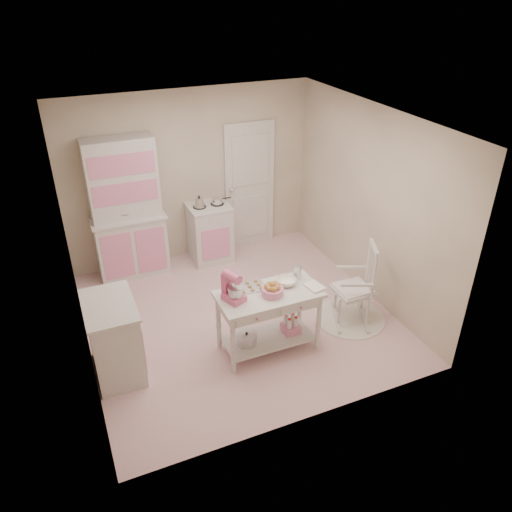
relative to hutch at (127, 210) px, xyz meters
The scene contains 14 objects.
room_shell 2.05m from the hutch, 58.14° to the right, with size 3.84×3.84×2.62m.
door 1.99m from the hutch, ahead, with size 0.82×0.05×2.04m, color silver.
hutch is the anchor object (origin of this frame).
stove 1.33m from the hutch, ahead, with size 0.62×0.57×0.92m, color silver.
base_cabinet 2.24m from the hutch, 106.03° to the right, with size 0.54×0.84×0.92m, color silver.
lace_rug 3.45m from the hutch, 43.97° to the right, with size 0.92×0.92×0.01m, color white.
rocking_chair 3.33m from the hutch, 43.97° to the right, with size 0.48×0.72×1.10m, color silver.
work_table 2.73m from the hutch, 64.68° to the right, with size 1.20×0.60×0.80m, color silver.
stand_mixer 2.48m from the hutch, 73.28° to the right, with size 0.20×0.28×0.34m, color #CF5784.
cookie_tray 2.43m from the hutch, 66.06° to the right, with size 0.34×0.24×0.02m, color silver.
bread_basket 2.71m from the hutch, 64.75° to the right, with size 0.25×0.25×0.09m, color pink.
mixing_bowl 2.71m from the hutch, 58.96° to the right, with size 0.24×0.24×0.07m, color white.
metal_pitcher 2.74m from the hutch, 54.86° to the right, with size 0.10×0.10×0.17m, color silver.
recipe_book 2.98m from the hutch, 57.81° to the right, with size 0.17×0.23×0.02m, color white.
Camera 1 is at (-1.90, -5.02, 3.98)m, focal length 35.00 mm.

